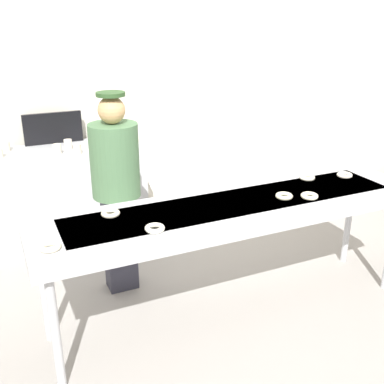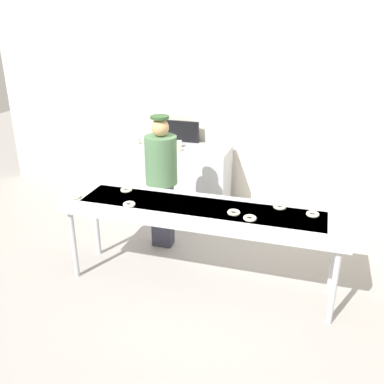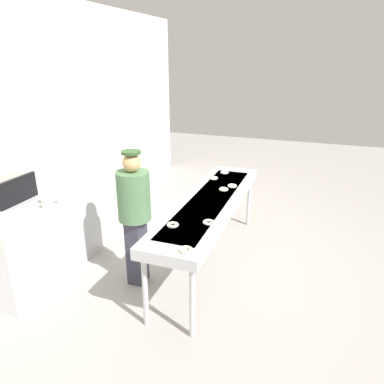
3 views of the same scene
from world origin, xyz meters
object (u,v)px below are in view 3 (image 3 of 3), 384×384
object	(u,v)px
paper_cup_2	(60,200)
sugar_donut_0	(224,189)
worker_baker	(134,210)
paper_cup_4	(45,205)
sugar_donut_5	(214,178)
sugar_donut_6	(173,225)
menu_display	(18,190)
sugar_donut_1	(186,250)
paper_cup_1	(3,221)
fryer_conveyor	(210,204)
paper_cup_3	(44,199)
prep_counter	(42,240)
sugar_donut_4	(209,222)
sugar_donut_3	(225,172)
sugar_donut_2	(232,186)

from	to	relation	value
paper_cup_2	sugar_donut_0	bearing A→B (deg)	-56.41
worker_baker	sugar_donut_0	bearing A→B (deg)	154.76
paper_cup_4	sugar_donut_5	bearing A→B (deg)	-41.59
paper_cup_2	paper_cup_4	bearing A→B (deg)	157.78
sugar_donut_6	paper_cup_2	world-z (taller)	paper_cup_2
paper_cup_4	menu_display	bearing A→B (deg)	84.72
sugar_donut_1	menu_display	size ratio (longest dim) A/B	0.22
paper_cup_1	fryer_conveyor	bearing A→B (deg)	-50.98
paper_cup_3	paper_cup_4	size ratio (longest dim) A/B	1.00
worker_baker	paper_cup_2	distance (m)	0.95
sugar_donut_6	prep_counter	world-z (taller)	sugar_donut_6
sugar_donut_4	sugar_donut_5	xyz separation A→B (m)	(1.44, 0.38, 0.00)
menu_display	sugar_donut_3	bearing A→B (deg)	-45.38
paper_cup_2	sugar_donut_5	bearing A→B (deg)	-43.28
fryer_conveyor	sugar_donut_6	distance (m)	0.88
worker_baker	paper_cup_4	distance (m)	1.05
sugar_donut_4	worker_baker	xyz separation A→B (m)	(0.01, 0.89, 0.01)
sugar_donut_0	sugar_donut_3	bearing A→B (deg)	14.10
sugar_donut_2	sugar_donut_1	bearing A→B (deg)	-179.35
sugar_donut_1	sugar_donut_2	distance (m)	1.83
sugar_donut_3	paper_cup_1	size ratio (longest dim) A/B	1.29
paper_cup_2	paper_cup_3	world-z (taller)	same
paper_cup_3	sugar_donut_5	bearing A→B (deg)	-46.05
paper_cup_1	menu_display	size ratio (longest dim) A/B	0.17
sugar_donut_4	worker_baker	size ratio (longest dim) A/B	0.08
sugar_donut_4	paper_cup_3	bearing A→B (deg)	94.28
fryer_conveyor	sugar_donut_5	bearing A→B (deg)	13.35
sugar_donut_0	sugar_donut_2	xyz separation A→B (m)	(0.17, -0.08, 0.00)
sugar_donut_5	prep_counter	size ratio (longest dim) A/B	0.08
sugar_donut_1	sugar_donut_4	world-z (taller)	same
paper_cup_2	sugar_donut_2	bearing A→B (deg)	-53.87
worker_baker	menu_display	xyz separation A→B (m)	(-0.25, 1.43, 0.14)
fryer_conveyor	worker_baker	distance (m)	0.97
worker_baker	paper_cup_1	bearing A→B (deg)	-42.89
sugar_donut_3	sugar_donut_5	xyz separation A→B (m)	(-0.32, 0.08, 0.00)
prep_counter	fryer_conveyor	bearing A→B (deg)	-63.90
sugar_donut_3	sugar_donut_4	distance (m)	1.78
fryer_conveyor	sugar_donut_2	xyz separation A→B (m)	(0.53, -0.15, 0.08)
sugar_donut_0	sugar_donut_5	size ratio (longest dim) A/B	1.00
sugar_donut_2	worker_baker	size ratio (longest dim) A/B	0.08
paper_cup_4	menu_display	xyz separation A→B (m)	(0.04, 0.42, 0.11)
sugar_donut_5	paper_cup_3	distance (m)	2.30
sugar_donut_4	paper_cup_1	distance (m)	2.15
worker_baker	paper_cup_4	size ratio (longest dim) A/B	16.93
sugar_donut_2	sugar_donut_4	xyz separation A→B (m)	(-1.20, -0.04, 0.00)
sugar_donut_1	fryer_conveyor	bearing A→B (deg)	7.67
sugar_donut_1	paper_cup_2	distance (m)	1.89
sugar_donut_1	sugar_donut_3	xyz separation A→B (m)	(2.38, 0.28, 0.00)
sugar_donut_1	sugar_donut_5	distance (m)	2.10
sugar_donut_2	sugar_donut_5	world-z (taller)	same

